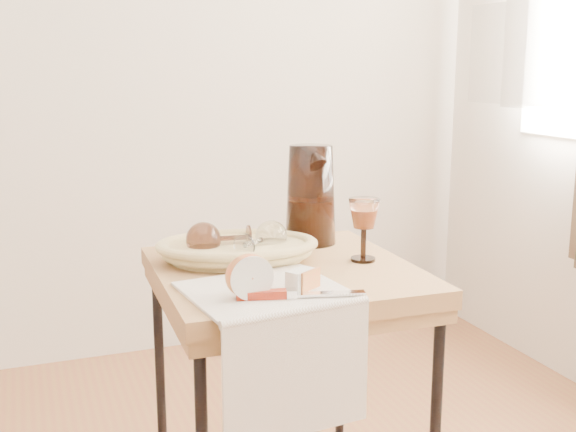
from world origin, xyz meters
name	(u,v)px	position (x,y,z in m)	size (l,w,h in m)	color
wall_back	(30,10)	(0.00, 1.80, 1.35)	(3.60, 0.00, 2.70)	beige
side_table	(285,413)	(0.47, 0.44, 0.36)	(0.56, 0.56, 0.71)	brown
tea_towel	(266,291)	(0.37, 0.28, 0.72)	(0.30, 0.27, 0.01)	white
bread_basket	(237,251)	(0.38, 0.52, 0.74)	(0.33, 0.23, 0.05)	tan
goblet_lying_a	(223,238)	(0.35, 0.54, 0.77)	(0.13, 0.08, 0.08)	#502F22
goblet_lying_b	(260,240)	(0.43, 0.50, 0.76)	(0.12, 0.08, 0.08)	white
pitcher	(311,195)	(0.60, 0.62, 0.84)	(0.17, 0.25, 0.29)	black
wine_goblet	(364,229)	(0.65, 0.42, 0.79)	(0.07, 0.07, 0.15)	white
apple_half	(248,275)	(0.32, 0.25, 0.76)	(0.09, 0.05, 0.09)	red
apple_wedge	(300,279)	(0.43, 0.26, 0.74)	(0.06, 0.03, 0.04)	silver
table_knife	(296,293)	(0.41, 0.21, 0.73)	(0.24, 0.03, 0.02)	silver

